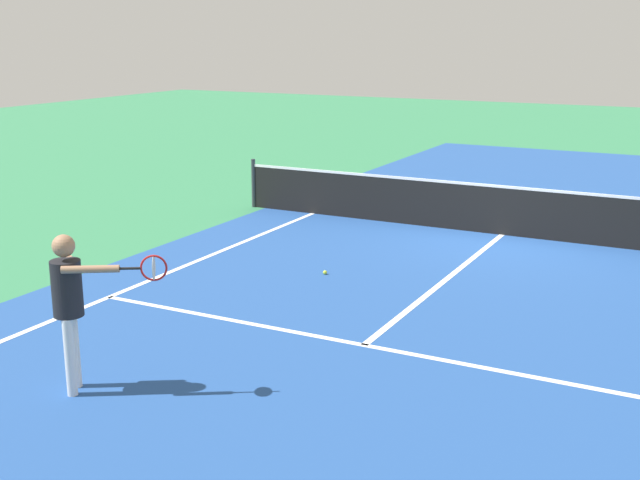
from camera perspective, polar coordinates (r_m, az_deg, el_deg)
The scene contains 8 objects.
ground_plane at distance 16.01m, azimuth 12.62°, elevation 0.36°, with size 60.00×60.00×0.00m, color #337F51.
court_surface_inbounds at distance 16.01m, azimuth 12.62°, elevation 0.36°, with size 10.62×24.40×0.00m, color #234C93.
line_sideline_left at distance 12.70m, azimuth -13.17°, elevation -3.33°, with size 0.10×11.89×0.01m, color white.
line_service_near at distance 10.22m, azimuth 3.10°, elevation -7.35°, with size 8.22×0.10×0.01m, color white.
line_center_service at distance 13.04m, azimuth 8.93°, elevation -2.65°, with size 0.10×6.40×0.01m, color white.
net at distance 15.90m, azimuth 12.71°, elevation 2.08°, with size 11.28×0.09×1.07m.
player_near at distance 8.99m, azimuth -17.08°, elevation -3.68°, with size 1.17×0.63×1.75m.
tennis_ball_mid_court at distance 13.08m, azimuth 0.35°, elevation -2.28°, with size 0.07×0.07×0.07m, color #CCE033.
Camera 1 is at (3.88, -15.07, 3.78)m, focal length 45.75 mm.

